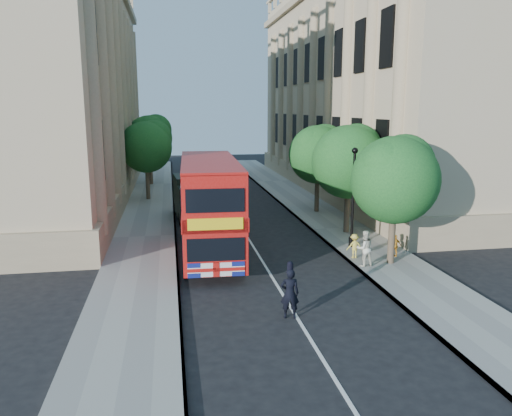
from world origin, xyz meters
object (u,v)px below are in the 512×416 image
box_van (191,198)px  police_constable (290,293)px  double_decker_bus (210,203)px  lamp_post (353,201)px  woman_pedestrian (365,248)px

box_van → police_constable: 16.85m
double_decker_bus → police_constable: double_decker_bus is taller
lamp_post → police_constable: 9.71m
lamp_post → box_van: (-7.89, 8.64, -1.14)m
double_decker_bus → police_constable: bearing=-74.1°
box_van → police_constable: bearing=-85.2°
woman_pedestrian → police_constable: bearing=39.8°
box_van → police_constable: (2.63, -16.64, -0.46)m
double_decker_bus → box_van: bearing=95.9°
lamp_post → woman_pedestrian: size_ratio=3.10×
lamp_post → box_van: size_ratio=1.03×
box_van → lamp_post: bearing=-51.8°
lamp_post → double_decker_bus: bearing=177.0°
lamp_post → police_constable: bearing=-123.4°
lamp_post → box_van: bearing=132.4°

